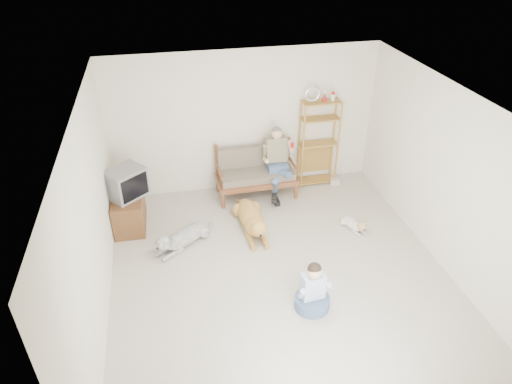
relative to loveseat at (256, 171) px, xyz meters
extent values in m
plane|color=beige|center=(-0.13, -2.38, -0.49)|extent=(5.50, 5.50, 0.00)
plane|color=white|center=(-0.13, -2.38, 2.21)|extent=(5.50, 5.50, 0.00)
plane|color=silver|center=(-0.13, 0.37, 0.86)|extent=(5.00, 0.00, 5.00)
plane|color=silver|center=(-0.13, -5.13, 0.86)|extent=(5.00, 0.00, 5.00)
plane|color=silver|center=(-2.63, -2.38, 0.86)|extent=(0.00, 5.50, 5.50)
plane|color=silver|center=(2.37, -2.38, 0.86)|extent=(0.00, 5.50, 5.50)
cube|color=brown|center=(0.00, -0.07, -0.14)|extent=(1.51, 0.72, 0.10)
cube|color=#6E6254|center=(0.00, -0.07, -0.02)|extent=(1.39, 0.62, 0.13)
cube|color=#6E6254|center=(0.00, 0.17, 0.21)|extent=(1.38, 0.14, 0.45)
cylinder|color=brown|center=(0.00, 0.23, 0.41)|extent=(1.40, 0.07, 0.05)
cylinder|color=brown|center=(-0.70, -0.37, -0.34)|extent=(0.07, 0.07, 0.30)
cylinder|color=brown|center=(-0.70, 0.23, -0.01)|extent=(0.07, 0.07, 0.95)
cylinder|color=brown|center=(0.70, -0.37, -0.34)|extent=(0.07, 0.07, 0.30)
cylinder|color=brown|center=(0.70, 0.23, -0.01)|extent=(0.07, 0.07, 0.95)
cube|color=slate|center=(0.39, -0.08, 0.10)|extent=(0.37, 0.35, 0.18)
cube|color=gray|center=(0.39, 0.01, 0.42)|extent=(0.39, 0.27, 0.49)
sphere|color=#DAA788|center=(0.39, -0.01, 0.74)|extent=(0.19, 0.19, 0.19)
sphere|color=#59534F|center=(0.39, 0.00, 0.78)|extent=(0.18, 0.18, 0.18)
cylinder|color=#B01213|center=(0.64, -0.19, 0.58)|extent=(0.06, 0.06, 0.08)
cube|color=#AC8136|center=(1.28, 0.17, 1.21)|extent=(0.72, 0.29, 0.03)
torus|color=silver|center=(1.09, 0.17, 1.37)|extent=(0.30, 0.05, 0.30)
cone|color=#B01213|center=(1.32, 0.17, 1.30)|extent=(0.10, 0.10, 0.15)
cylinder|color=#AC8136|center=(0.93, 0.03, 0.37)|extent=(0.04, 0.04, 1.71)
cylinder|color=#AC8136|center=(0.93, 0.30, 0.37)|extent=(0.04, 0.04, 1.71)
cylinder|color=#AC8136|center=(1.63, 0.03, 0.37)|extent=(0.04, 0.04, 1.71)
cylinder|color=#AC8136|center=(1.63, 0.30, 0.37)|extent=(0.04, 0.04, 1.71)
cube|color=silver|center=(1.64, 0.00, -0.43)|extent=(0.22, 0.19, 0.12)
cube|color=brown|center=(-2.35, -0.58, -0.19)|extent=(0.53, 0.92, 0.60)
cube|color=brown|center=(-2.59, -0.80, -0.19)|extent=(0.03, 0.40, 0.50)
cube|color=brown|center=(-2.59, -0.36, -0.19)|extent=(0.03, 0.40, 0.50)
cube|color=slate|center=(-2.33, -0.56, 0.36)|extent=(0.77, 0.75, 0.50)
cube|color=black|center=(-2.18, -0.75, 0.36)|extent=(0.41, 0.34, 0.40)
cube|color=white|center=(-1.38, 0.35, -0.19)|extent=(0.12, 0.02, 0.08)
ellipsoid|color=gold|center=(-0.32, -1.01, -0.32)|extent=(0.42, 1.09, 0.34)
sphere|color=gold|center=(-0.31, -1.34, -0.29)|extent=(0.34, 0.34, 0.34)
sphere|color=gold|center=(-0.30, -1.61, -0.15)|extent=(0.27, 0.27, 0.27)
ellipsoid|color=gold|center=(-0.29, -1.73, -0.17)|extent=(0.12, 0.19, 0.10)
cylinder|color=gold|center=(-0.33, -0.48, -0.42)|extent=(0.21, 0.42, 0.05)
ellipsoid|color=gold|center=(-0.39, -1.58, -0.15)|extent=(0.06, 0.09, 0.13)
ellipsoid|color=gold|center=(-0.21, -1.58, -0.15)|extent=(0.06, 0.09, 0.13)
ellipsoid|color=white|center=(-1.43, -1.27, -0.35)|extent=(0.91, 0.79, 0.27)
sphere|color=white|center=(-1.65, -1.43, -0.33)|extent=(0.27, 0.27, 0.27)
sphere|color=white|center=(-1.83, -1.57, -0.21)|extent=(0.23, 0.23, 0.23)
ellipsoid|color=white|center=(-1.91, -1.63, -0.24)|extent=(0.20, 0.18, 0.09)
cylinder|color=white|center=(-1.07, -1.00, -0.43)|extent=(0.23, 0.33, 0.04)
ellipsoid|color=white|center=(-1.86, -1.49, -0.21)|extent=(0.09, 0.09, 0.12)
ellipsoid|color=white|center=(-1.76, -1.62, -0.21)|extent=(0.09, 0.09, 0.12)
ellipsoid|color=silver|center=(1.39, -1.46, -0.40)|extent=(0.32, 0.47, 0.17)
sphere|color=silver|center=(1.43, -1.59, -0.39)|extent=(0.17, 0.17, 0.17)
sphere|color=tan|center=(1.46, -1.69, -0.32)|extent=(0.15, 0.15, 0.15)
ellipsoid|color=tan|center=(1.49, -1.75, -0.33)|extent=(0.10, 0.13, 0.06)
cylinder|color=silver|center=(1.32, -1.26, -0.45)|extent=(0.13, 0.15, 0.03)
cone|color=tan|center=(1.41, -1.69, -0.27)|extent=(0.05, 0.05, 0.05)
cone|color=tan|center=(1.51, -1.66, -0.27)|extent=(0.05, 0.05, 0.05)
torus|color=#B01213|center=(1.46, -1.67, -0.33)|extent=(0.14, 0.14, 0.02)
cylinder|color=slate|center=(0.13, -3.09, -0.40)|extent=(0.49, 0.49, 0.18)
cube|color=silver|center=(0.13, -3.07, -0.11)|extent=(0.33, 0.23, 0.38)
sphere|color=#DAA788|center=(0.13, -3.09, 0.16)|extent=(0.20, 0.20, 0.20)
sphere|color=black|center=(0.13, -3.08, 0.19)|extent=(0.19, 0.19, 0.19)
camera|label=1|loc=(-1.59, -7.37, 4.24)|focal=32.00mm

